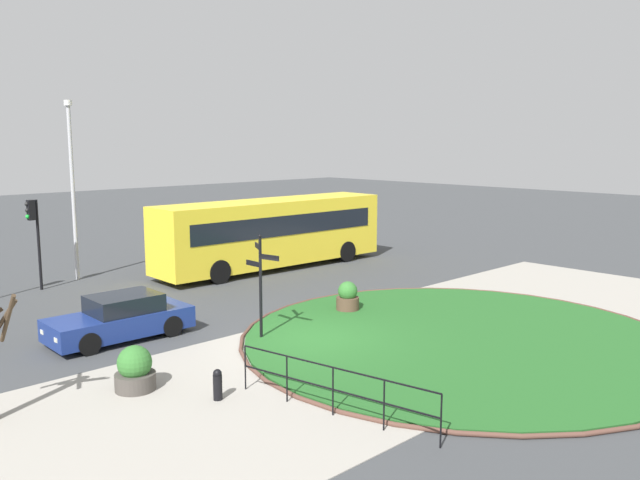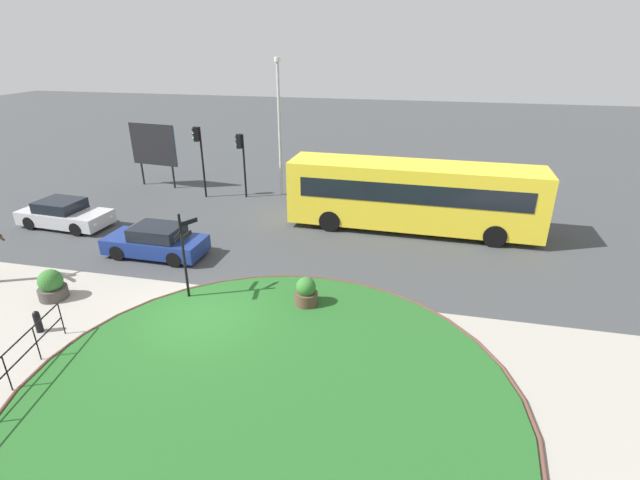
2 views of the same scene
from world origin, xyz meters
name	(u,v)px [view 2 (image 2 of 2)]	position (x,y,z in m)	size (l,w,h in m)	color
ground	(202,319)	(0.00, 0.00, 0.00)	(120.00, 120.00, 0.00)	#3D3F42
sidewalk_paving	(171,356)	(0.00, -1.98, 0.01)	(32.00, 8.05, 0.02)	#9E998E
grass_island	(267,396)	(3.23, -2.97, 0.05)	(12.71, 12.71, 0.10)	#235B23
grass_kerb_ring	(267,396)	(3.23, -2.97, 0.06)	(13.02, 13.02, 0.11)	brown
signpost_directional	(184,250)	(-0.98, 1.14, 1.85)	(0.38, 1.33, 3.16)	black
bollard_foreground	(38,321)	(-4.56, -1.75, 0.38)	(0.21, 0.21, 0.74)	black
railing_grass_edge	(6,368)	(-3.27, -4.16, 0.71)	(0.94, 4.98, 1.10)	black
bus_yellow	(413,195)	(6.24, 9.33, 1.70)	(11.54, 2.77, 3.15)	yellow
car_near_lane	(64,214)	(-10.01, 6.09, 0.61)	(4.43, 2.09, 1.31)	#B7B7BC
car_far_lane	(156,242)	(-3.94, 4.07, 0.62)	(4.18, 1.84, 1.33)	navy
traffic_light_near	(199,147)	(-5.54, 11.75, 2.90)	(0.48, 0.31, 3.96)	black
traffic_light_far	(241,151)	(-3.30, 12.27, 2.62)	(0.49, 0.27, 3.57)	black
lamppost_tall	(279,124)	(-1.31, 13.15, 4.02)	(0.32, 0.32, 7.47)	#B7B7BC
billboard_left	(154,146)	(-9.16, 13.11, 2.48)	(3.09, 0.52, 3.78)	black
planter_near_signpost	(306,293)	(3.11, 1.52, 0.49)	(0.78, 0.78, 1.08)	brown
planter_kerbside	(52,286)	(-5.61, 0.09, 0.49)	(0.96, 0.96, 1.09)	#47423D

